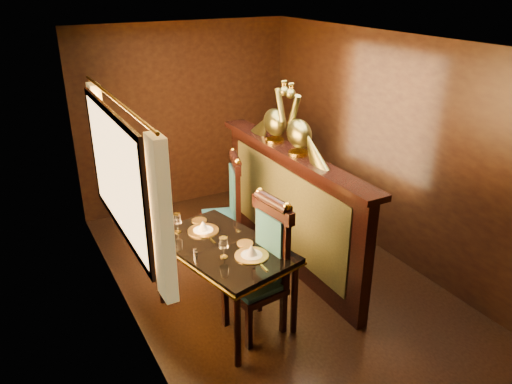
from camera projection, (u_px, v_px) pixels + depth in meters
ground at (277, 284)px, 5.33m from camera, size 5.00×5.00×0.00m
room_shell at (271, 144)px, 4.67m from camera, size 3.04×5.04×2.52m
partition at (290, 207)px, 5.42m from camera, size 0.26×2.70×1.36m
dining_table at (223, 252)px, 4.55m from camera, size 1.08×1.48×0.99m
chair_left at (265, 261)px, 4.46m from camera, size 0.53×0.55×1.31m
chair_right at (229, 202)px, 5.72m from camera, size 0.56×0.58×1.23m
peacock_left at (300, 121)px, 4.92m from camera, size 0.22×0.59×0.70m
peacock_right at (275, 110)px, 5.30m from camera, size 0.22×0.59×0.70m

